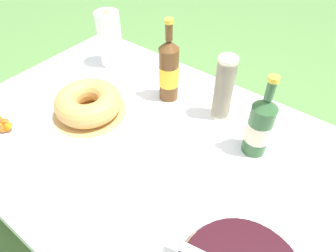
{
  "coord_description": "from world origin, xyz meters",
  "views": [
    {
      "loc": [
        0.39,
        -0.56,
        1.48
      ],
      "look_at": [
        -0.08,
        0.06,
        0.73
      ],
      "focal_mm": 32.0,
      "sensor_mm": 36.0,
      "label": 1
    }
  ],
  "objects_px": {
    "bundt_cake": "(88,103)",
    "cider_bottle_green": "(260,126)",
    "cup_stack": "(224,89)",
    "cider_bottle_amber": "(169,71)",
    "snack_plate_left": "(5,127)",
    "paper_towel_roll": "(110,39)"
  },
  "relations": [
    {
      "from": "snack_plate_left",
      "to": "paper_towel_roll",
      "type": "bearing_deg",
      "value": 90.83
    },
    {
      "from": "bundt_cake",
      "to": "cup_stack",
      "type": "bearing_deg",
      "value": 35.72
    },
    {
      "from": "snack_plate_left",
      "to": "cider_bottle_amber",
      "type": "bearing_deg",
      "value": 55.39
    },
    {
      "from": "bundt_cake",
      "to": "snack_plate_left",
      "type": "distance_m",
      "value": 0.32
    },
    {
      "from": "bundt_cake",
      "to": "cider_bottle_green",
      "type": "distance_m",
      "value": 0.66
    },
    {
      "from": "cup_stack",
      "to": "cider_bottle_amber",
      "type": "bearing_deg",
      "value": -172.88
    },
    {
      "from": "snack_plate_left",
      "to": "cider_bottle_green",
      "type": "bearing_deg",
      "value": 31.27
    },
    {
      "from": "bundt_cake",
      "to": "cup_stack",
      "type": "relative_size",
      "value": 1.1
    },
    {
      "from": "cup_stack",
      "to": "bundt_cake",
      "type": "bearing_deg",
      "value": -144.28
    },
    {
      "from": "cup_stack",
      "to": "paper_towel_roll",
      "type": "relative_size",
      "value": 1.03
    },
    {
      "from": "cider_bottle_amber",
      "to": "paper_towel_roll",
      "type": "xyz_separation_m",
      "value": [
        -0.38,
        0.05,
        -0.0
      ]
    },
    {
      "from": "cup_stack",
      "to": "paper_towel_roll",
      "type": "bearing_deg",
      "value": 178.5
    },
    {
      "from": "bundt_cake",
      "to": "cider_bottle_green",
      "type": "height_order",
      "value": "cider_bottle_green"
    },
    {
      "from": "cider_bottle_green",
      "to": "snack_plate_left",
      "type": "xyz_separation_m",
      "value": [
        -0.8,
        -0.48,
        -0.1
      ]
    },
    {
      "from": "bundt_cake",
      "to": "cider_bottle_green",
      "type": "bearing_deg",
      "value": 19.7
    },
    {
      "from": "cider_bottle_green",
      "to": "snack_plate_left",
      "type": "relative_size",
      "value": 1.65
    },
    {
      "from": "cup_stack",
      "to": "cider_bottle_amber",
      "type": "relative_size",
      "value": 0.77
    },
    {
      "from": "cup_stack",
      "to": "snack_plate_left",
      "type": "distance_m",
      "value": 0.84
    },
    {
      "from": "cup_stack",
      "to": "cider_bottle_green",
      "type": "xyz_separation_m",
      "value": [
        0.19,
        -0.09,
        -0.02
      ]
    },
    {
      "from": "cider_bottle_amber",
      "to": "paper_towel_roll",
      "type": "bearing_deg",
      "value": 173.2
    },
    {
      "from": "cider_bottle_green",
      "to": "paper_towel_roll",
      "type": "xyz_separation_m",
      "value": [
        -0.81,
        0.1,
        0.01
      ]
    },
    {
      "from": "bundt_cake",
      "to": "paper_towel_roll",
      "type": "relative_size",
      "value": 1.14
    }
  ]
}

